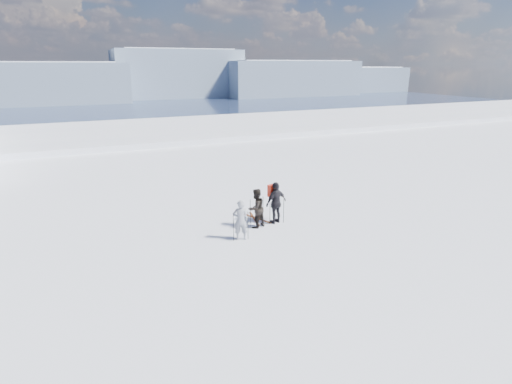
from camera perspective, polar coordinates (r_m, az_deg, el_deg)
lake_basin at (r=43.43m, az=-11.65°, el=-0.10°), size 820.00×820.00×71.62m
far_mountain_range at (r=467.13m, az=-19.58°, el=15.14°), size 770.00×110.00×53.00m
skier_grey at (r=15.51m, az=-2.23°, el=-4.03°), size 0.67×0.53×1.62m
skier_dark at (r=16.65m, az=0.01°, el=-2.35°), size 1.00×0.90×1.69m
skier_pack at (r=17.10m, az=2.88°, el=-1.54°), size 1.16×0.72×1.84m
backpack at (r=16.93m, az=2.38°, el=2.45°), size 0.44×0.32×0.52m
ski_poles at (r=16.44m, az=0.37°, el=-3.47°), size 2.68×1.10×1.37m
skis_loose at (r=17.81m, az=-0.03°, el=-3.82°), size 0.80×1.69×0.03m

